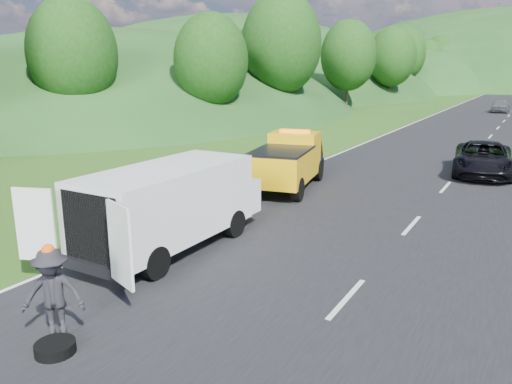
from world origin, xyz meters
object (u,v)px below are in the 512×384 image
Objects in this scene: child at (176,240)px; worker at (58,338)px; passing_suv at (481,175)px; white_van at (172,203)px; suitcase at (132,214)px; tow_truck at (288,161)px; woman at (197,218)px; spare_tire at (56,354)px.

child is 0.51× the size of worker.
white_van is at bearing -119.70° from passing_suv.
child is 2.37m from suitcase.
white_van is 1.51m from child.
white_van is at bearing -43.53° from child.
woman is (-0.77, -5.32, -1.15)m from tow_truck.
woman is 0.97× the size of worker.
worker is 2.88× the size of suitcase.
passing_suv is (4.76, 20.19, 0.00)m from spare_tire.
woman is 2.79× the size of suitcase.
tow_truck reaches higher than woman.
tow_truck is at bearing 102.19° from child.
passing_suv is at bearing 77.16° from child.
suitcase is at bearing 123.51° from spare_tire.
woman is at bearing -128.17° from passing_suv.
child is (-0.00, -7.42, -1.15)m from tow_truck.
tow_truck is 0.87× the size of white_van.
tow_truck is 3.25× the size of worker.
suitcase is at bearing -119.92° from tow_truck.
tow_truck is 8.01m from white_van.
passing_suv is (6.72, 14.39, 0.00)m from child.
tow_truck is at bearing 62.47° from worker.
white_van is at bearing -177.34° from woman.
worker is 20.48m from passing_suv.
white_van is 5.16m from worker.
woman is at bearing 72.73° from worker.
tow_truck reaches higher than child.
passing_suv is at bearing 56.86° from suitcase.
spare_tire is (1.96, -5.80, 0.00)m from child.
white_van is 9.31× the size of spare_tire.
worker reaches higher than suitcase.
tow_truck is at bearing 92.90° from white_van.
tow_truck is at bearing -29.13° from woman.
suitcase is 16.47m from passing_suv.
white_van is at bearing -98.62° from tow_truck.
white_van reaches higher than suitcase.
child is at bearing 108.71° from spare_tire.
child is at bearing -101.45° from tow_truck.
tow_truck is 5.49m from woman.
woman is at bearing 44.87° from suitcase.
child is 5.65m from worker.
tow_truck reaches higher than worker.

